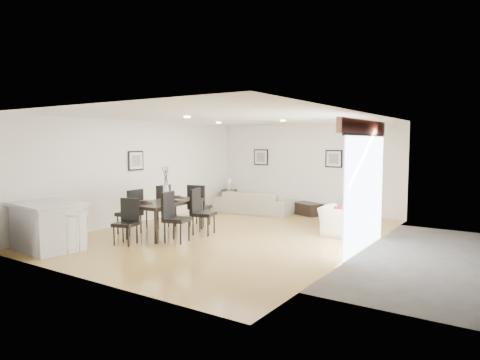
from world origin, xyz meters
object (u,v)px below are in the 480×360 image
Objects in this scene: dining_table at (166,205)px; dining_chair_efar at (200,209)px; dining_chair_wfar at (160,204)px; armchair at (346,222)px; dining_chair_enear at (173,214)px; sofa at (254,202)px; dining_chair_foot at (198,203)px; dining_chair_wnear at (132,209)px; side_table at (229,198)px; bar_stool at (77,219)px; dining_chair_head at (127,219)px; coffee_table at (307,209)px; kitchen_island at (48,226)px.

dining_chair_efar is at bearing 29.01° from dining_table.
dining_chair_wfar is at bearing 74.22° from dining_chair_efar.
dining_chair_enear reaches higher than armchair.
dining_table is at bearing 81.17° from sofa.
dining_chair_wfar is 1.02× the size of dining_chair_foot.
dining_chair_wnear is at bearing 29.88° from armchair.
dining_table is 4.73m from side_table.
dining_chair_efar is 4.55m from side_table.
dining_chair_efar is at bearing -63.61° from side_table.
dining_chair_wfar is (-0.81, -3.15, 0.27)m from sofa.
dining_chair_wnear reaches higher than bar_stool.
sofa is at bearing -106.34° from dining_chair_foot.
armchair is at bearing 25.74° from dining_chair_head.
dining_chair_enear reaches higher than sofa.
dining_chair_wfar is 1.01× the size of dining_chair_enear.
sofa is 3.74m from armchair.
dining_chair_enear is at bearing 98.15° from dining_chair_foot.
kitchen_island is at bearing -86.79° from coffee_table.
dining_chair_wnear is at bearing 54.34° from dining_chair_foot.
dining_table reaches higher than coffee_table.
sofa is 4.77m from dining_chair_head.
dining_table is 4.60m from coffee_table.
dining_chair_foot is at bearing -67.57° from side_table.
armchair is at bearing 108.84° from dining_chair_wfar.
dining_chair_enear is at bearing -77.20° from coffee_table.
dining_chair_foot is (-0.63, 0.70, 0.00)m from dining_chair_efar.
sofa is 4.13m from dining_chair_enear.
kitchen_island is (-1.11, -5.99, 0.15)m from sofa.
armchair is 5.50m from side_table.
dining_chair_wnear is at bearing 108.37° from bar_stool.
dining_chair_head reaches higher than side_table.
dining_chair_efar is at bearing 76.86° from bar_stool.
bar_stool is at bearing 82.13° from sofa.
kitchen_island is at bearing -11.11° from dining_chair_wnear.
dining_chair_wnear is at bearing -81.74° from side_table.
dining_chair_efar is 0.74× the size of kitchen_island.
dining_table is at bearing 75.99° from dining_chair_foot.
dining_chair_foot is 1.21× the size of coffee_table.
sofa is 2.75× the size of bar_stool.
bar_stool reaches higher than armchair.
armchair is at bearing -26.24° from side_table.
dining_chair_wnear is (-0.81, -4.07, 0.25)m from sofa.
dining_table is 1.16m from dining_chair_head.
dining_chair_wfar reaches higher than coffee_table.
dining_chair_head is at bearing 121.75° from dining_chair_enear.
side_table is (-0.72, 4.96, -0.31)m from dining_chair_wnear.
dining_chair_enear is at bearing -41.67° from dining_table.
dining_table is at bearing 122.86° from dining_chair_wnear.
dining_chair_wfar is 1.13× the size of dining_chair_head.
sofa is 2.49m from dining_chair_foot.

